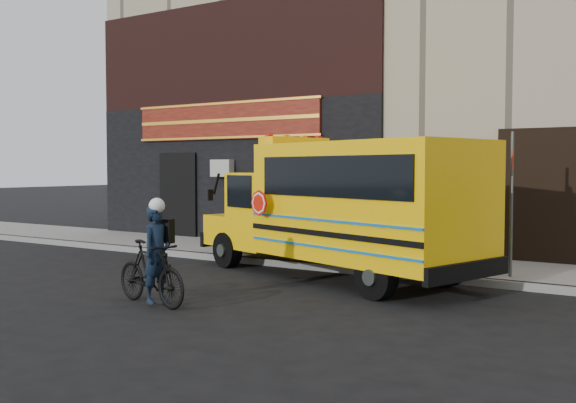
# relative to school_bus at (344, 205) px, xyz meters

# --- Properties ---
(ground) EXTENTS (120.00, 120.00, 0.00)m
(ground) POSITION_rel_school_bus_xyz_m (-0.79, -1.83, -1.51)
(ground) COLOR black
(ground) RESTS_ON ground
(curb) EXTENTS (40.00, 0.20, 0.15)m
(curb) POSITION_rel_school_bus_xyz_m (-0.79, 0.77, -1.43)
(curb) COLOR gray
(curb) RESTS_ON ground
(sidewalk) EXTENTS (40.00, 3.00, 0.15)m
(sidewalk) POSITION_rel_school_bus_xyz_m (-0.79, 2.27, -1.43)
(sidewalk) COLOR slate
(sidewalk) RESTS_ON ground
(building) EXTENTS (20.00, 10.70, 12.00)m
(building) POSITION_rel_school_bus_xyz_m (-0.83, 8.62, 4.62)
(building) COLOR tan
(building) RESTS_ON sidewalk
(school_bus) EXTENTS (7.22, 4.26, 2.92)m
(school_bus) POSITION_rel_school_bus_xyz_m (0.00, 0.00, 0.00)
(school_bus) COLOR black
(school_bus) RESTS_ON ground
(sign_pole) EXTENTS (0.09, 0.26, 2.95)m
(sign_pole) POSITION_rel_school_bus_xyz_m (2.97, 1.24, 0.13)
(sign_pole) COLOR #464E48
(sign_pole) RESTS_ON ground
(bicycle) EXTENTS (1.83, 0.82, 1.06)m
(bicycle) POSITION_rel_school_bus_xyz_m (-1.60, -3.83, -0.98)
(bicycle) COLOR black
(bicycle) RESTS_ON ground
(cyclist) EXTENTS (0.39, 0.59, 1.61)m
(cyclist) POSITION_rel_school_bus_xyz_m (-1.49, -3.78, -0.70)
(cyclist) COLOR black
(cyclist) RESTS_ON ground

